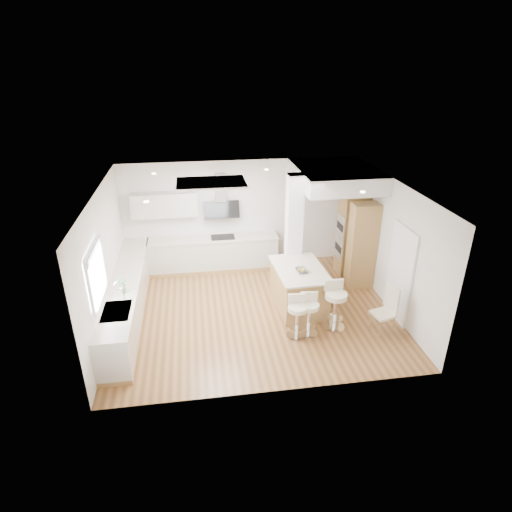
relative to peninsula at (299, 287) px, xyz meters
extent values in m
plane|color=#966537|center=(-1.00, -0.07, -0.48)|extent=(6.00, 6.00, 0.00)
cube|color=white|center=(-1.00, -0.07, -0.48)|extent=(6.00, 5.00, 0.02)
cube|color=white|center=(-1.00, 2.43, 0.92)|extent=(6.00, 0.04, 2.80)
cube|color=white|center=(-4.00, -0.07, 0.92)|extent=(0.04, 5.00, 2.80)
cube|color=white|center=(2.00, -0.07, 0.92)|extent=(0.04, 5.00, 2.80)
cube|color=white|center=(-1.80, 0.53, 2.29)|extent=(1.40, 0.95, 0.05)
cube|color=white|center=(-1.80, 0.53, 2.28)|extent=(1.25, 0.80, 0.03)
cylinder|color=white|center=(-3.00, 1.43, 2.30)|extent=(0.10, 0.10, 0.02)
cylinder|color=white|center=(-3.00, -0.57, 2.30)|extent=(0.10, 0.10, 0.02)
cylinder|color=white|center=(-0.50, 1.43, 2.30)|extent=(0.10, 0.10, 0.02)
cylinder|color=white|center=(1.00, 0.93, 2.30)|extent=(0.10, 0.10, 0.02)
cylinder|color=white|center=(1.00, -0.57, 2.30)|extent=(0.10, 0.10, 0.02)
cube|color=white|center=(-3.96, -0.97, 1.17)|extent=(0.03, 1.15, 0.95)
cube|color=white|center=(-3.95, -0.97, 1.67)|extent=(0.04, 1.28, 0.06)
cube|color=white|center=(-3.95, -0.97, 0.66)|extent=(0.04, 1.28, 0.06)
cube|color=white|center=(-3.95, -1.58, 1.17)|extent=(0.04, 0.06, 0.95)
cube|color=white|center=(-3.95, -0.36, 1.17)|extent=(0.04, 0.06, 0.95)
cube|color=#B8BAC0|center=(-3.93, -0.97, 1.60)|extent=(0.03, 1.18, 0.14)
cube|color=#4B443B|center=(1.99, -0.67, 0.52)|extent=(0.02, 0.90, 2.00)
cube|color=white|center=(1.97, -0.67, 0.52)|extent=(0.05, 1.00, 2.10)
cube|color=tan|center=(-3.70, 0.18, -0.43)|extent=(0.60, 4.50, 0.10)
cube|color=beige|center=(-3.70, 0.18, 0.00)|extent=(0.60, 4.50, 0.76)
cube|color=beige|center=(-3.70, 0.18, 0.40)|extent=(0.63, 4.50, 0.04)
cube|color=#AAAAAF|center=(-3.70, -1.07, 0.41)|extent=(0.50, 0.75, 0.02)
cube|color=#AAAAAF|center=(-3.70, -1.25, 0.36)|extent=(0.40, 0.34, 0.10)
cube|color=#AAAAAF|center=(-3.70, -0.89, 0.36)|extent=(0.40, 0.34, 0.10)
cylinder|color=white|center=(-3.58, -0.77, 0.60)|extent=(0.02, 0.02, 0.36)
torus|color=white|center=(-3.65, -0.77, 0.78)|extent=(0.18, 0.02, 0.18)
imported|color=#458846|center=(-3.65, -0.42, 0.58)|extent=(0.17, 0.12, 0.33)
cube|color=tan|center=(-1.75, 2.13, -0.43)|extent=(3.30, 0.60, 0.10)
cube|color=beige|center=(-1.75, 2.13, 0.00)|extent=(3.30, 0.60, 0.76)
cube|color=beige|center=(-1.75, 2.13, 0.40)|extent=(3.33, 0.63, 0.04)
cube|color=black|center=(-1.50, 2.13, 0.42)|extent=(0.60, 0.40, 0.01)
cube|color=beige|center=(-2.90, 2.26, 1.32)|extent=(1.60, 0.34, 0.60)
cube|color=#AAAAAF|center=(-1.50, 2.33, 1.67)|extent=(0.25, 0.18, 0.70)
cube|color=black|center=(-1.50, 2.25, 1.12)|extent=(0.90, 0.26, 0.44)
cube|color=white|center=(0.05, 0.88, 0.92)|extent=(0.35, 0.35, 2.80)
cube|color=white|center=(1.10, 1.33, 2.12)|extent=(1.78, 2.20, 0.40)
cube|color=tan|center=(1.68, 1.43, 0.57)|extent=(0.62, 0.62, 2.10)
cube|color=tan|center=(1.68, 0.73, 0.57)|extent=(0.62, 0.40, 2.10)
cube|color=#AAAAAF|center=(1.37, 1.43, 0.82)|extent=(0.02, 0.55, 0.55)
cube|color=#AAAAAF|center=(1.37, 1.43, 0.24)|extent=(0.02, 0.55, 0.55)
cube|color=black|center=(1.36, 1.43, 0.82)|extent=(0.01, 0.45, 0.18)
cube|color=black|center=(1.36, 1.43, 0.24)|extent=(0.01, 0.45, 0.18)
cube|color=tan|center=(0.00, 0.00, -0.03)|extent=(1.03, 1.54, 0.91)
cube|color=beige|center=(0.00, 0.00, 0.45)|extent=(1.12, 1.62, 0.04)
imported|color=slate|center=(0.01, -0.16, 0.51)|extent=(0.29, 0.29, 0.07)
sphere|color=orange|center=(0.05, -0.16, 0.51)|extent=(0.08, 0.08, 0.07)
sphere|color=orange|center=(-0.04, -0.14, 0.51)|extent=(0.08, 0.08, 0.07)
sphere|color=olive|center=(0.01, -0.20, 0.51)|extent=(0.08, 0.08, 0.07)
cylinder|color=white|center=(-0.30, -1.12, -0.47)|extent=(0.44, 0.44, 0.03)
cylinder|color=white|center=(-0.30, -1.12, -0.16)|extent=(0.07, 0.07, 0.60)
cylinder|color=white|center=(-0.30, -1.12, -0.28)|extent=(0.34, 0.34, 0.01)
cylinder|color=beige|center=(-0.30, -1.12, 0.18)|extent=(0.42, 0.42, 0.09)
cube|color=beige|center=(-0.29, -0.97, 0.32)|extent=(0.35, 0.08, 0.20)
cylinder|color=white|center=(-0.04, -1.06, -0.47)|extent=(0.45, 0.45, 0.03)
cylinder|color=white|center=(-0.04, -1.06, -0.16)|extent=(0.07, 0.07, 0.59)
cylinder|color=white|center=(-0.04, -1.06, -0.28)|extent=(0.35, 0.35, 0.01)
cylinder|color=beige|center=(-0.04, -1.06, 0.17)|extent=(0.43, 0.43, 0.09)
cube|color=beige|center=(-0.03, -0.92, 0.31)|extent=(0.35, 0.09, 0.20)
cylinder|color=white|center=(0.54, -0.92, -0.47)|extent=(0.49, 0.49, 0.03)
cylinder|color=white|center=(0.54, -0.92, -0.11)|extent=(0.08, 0.08, 0.69)
cylinder|color=white|center=(0.54, -0.92, -0.25)|extent=(0.38, 0.38, 0.02)
cylinder|color=beige|center=(0.54, -0.92, 0.28)|extent=(0.47, 0.47, 0.11)
cube|color=beige|center=(0.53, -0.75, 0.43)|extent=(0.40, 0.07, 0.23)
cube|color=beige|center=(1.44, -1.21, -0.06)|extent=(0.49, 0.49, 0.05)
cube|color=beige|center=(1.62, -1.16, 0.23)|extent=(0.13, 0.37, 0.64)
cylinder|color=tan|center=(1.33, -1.40, -0.29)|extent=(0.04, 0.04, 0.39)
cylinder|color=tan|center=(1.25, -1.09, -0.29)|extent=(0.04, 0.04, 0.39)
cylinder|color=tan|center=(1.64, -1.32, -0.29)|extent=(0.04, 0.04, 0.39)
cylinder|color=tan|center=(1.56, -1.01, -0.29)|extent=(0.04, 0.04, 0.39)
camera|label=1|loc=(-2.15, -8.01, 4.64)|focal=30.00mm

